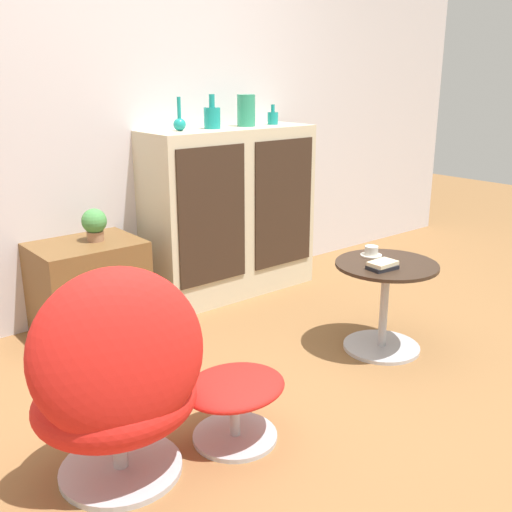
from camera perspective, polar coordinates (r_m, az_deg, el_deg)
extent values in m
plane|color=olive|center=(2.87, 6.29, -13.64)|extent=(12.00, 12.00, 0.00)
cube|color=silver|center=(3.84, -11.98, 14.30)|extent=(6.40, 0.06, 2.60)
cube|color=beige|center=(4.05, -2.52, 4.19)|extent=(1.18, 0.42, 1.12)
cube|color=#332319|center=(3.70, -4.16, 3.80)|extent=(0.50, 0.01, 0.85)
cube|color=#332319|center=(4.06, 2.66, 5.03)|extent=(0.50, 0.01, 0.85)
cube|color=brown|center=(3.61, -15.63, -2.88)|extent=(0.60, 0.45, 0.54)
cylinder|color=beige|center=(3.43, -13.96, -4.61)|extent=(0.20, 0.01, 0.20)
cylinder|color=#B7B7BC|center=(2.49, -12.71, -19.11)|extent=(0.47, 0.47, 0.02)
cylinder|color=#B7B7BC|center=(2.44, -12.84, -17.58)|extent=(0.06, 0.06, 0.14)
ellipsoid|color=red|center=(2.33, -13.19, -13.28)|extent=(0.71, 0.65, 0.29)
ellipsoid|color=red|center=(2.12, -12.97, -9.11)|extent=(0.68, 0.52, 0.65)
cylinder|color=#B7B7BC|center=(2.61, -2.01, -16.75)|extent=(0.35, 0.35, 0.02)
cylinder|color=#B7B7BC|center=(2.56, -2.04, -14.94)|extent=(0.04, 0.04, 0.17)
ellipsoid|color=red|center=(2.49, -2.07, -12.35)|extent=(0.44, 0.37, 0.09)
cylinder|color=#B7B7BC|center=(3.42, 11.84, -8.45)|extent=(0.42, 0.42, 0.02)
cylinder|color=#B7B7BC|center=(3.33, 12.09, -4.73)|extent=(0.04, 0.04, 0.46)
cylinder|color=#332319|center=(3.25, 12.34, -0.82)|extent=(0.54, 0.54, 0.02)
ellipsoid|color=teal|center=(3.75, -7.29, 12.31)|extent=(0.08, 0.08, 0.08)
cylinder|color=teal|center=(3.74, -7.35, 13.81)|extent=(0.02, 0.02, 0.13)
cylinder|color=teal|center=(3.88, -4.20, 12.97)|extent=(0.10, 0.10, 0.13)
cylinder|color=teal|center=(3.87, -4.23, 14.53)|extent=(0.04, 0.04, 0.08)
cylinder|color=#2D8E6B|center=(4.04, -0.94, 13.69)|extent=(0.12, 0.12, 0.20)
cylinder|color=teal|center=(4.19, 1.61, 12.98)|extent=(0.07, 0.07, 0.08)
cylinder|color=teal|center=(4.19, 1.62, 13.90)|extent=(0.03, 0.03, 0.05)
cylinder|color=#996B4C|center=(3.55, -15.05, 1.85)|extent=(0.10, 0.10, 0.06)
sphere|color=#478E47|center=(3.53, -15.16, 3.23)|extent=(0.14, 0.14, 0.14)
cylinder|color=silver|center=(3.36, 10.91, 0.09)|extent=(0.12, 0.12, 0.01)
cylinder|color=silver|center=(3.35, 10.93, 0.48)|extent=(0.07, 0.07, 0.05)
cube|color=black|center=(3.14, 11.94, -1.07)|extent=(0.16, 0.11, 0.02)
cube|color=beige|center=(3.14, 11.97, -0.68)|extent=(0.15, 0.10, 0.02)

